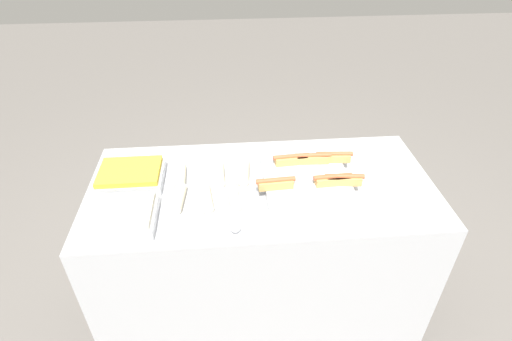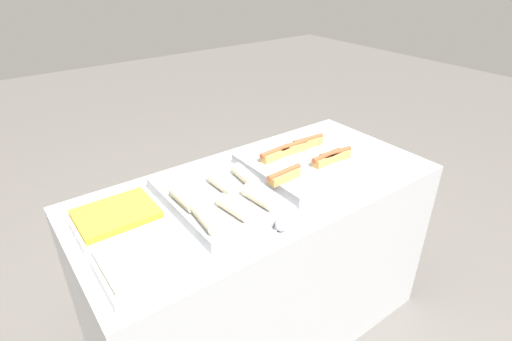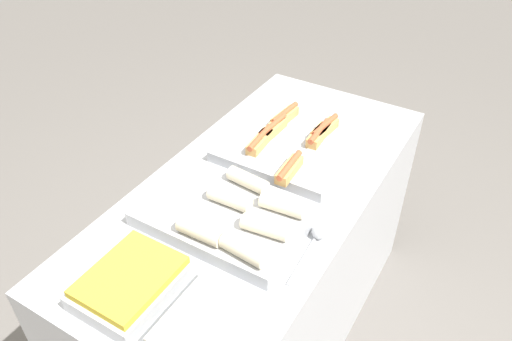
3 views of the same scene
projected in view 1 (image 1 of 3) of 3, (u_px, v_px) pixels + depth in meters
name	position (u px, v px, depth m)	size (l,w,h in m)	color
ground_plane	(261.00, 302.00, 2.31)	(12.00, 12.00, 0.00)	slate
counter	(261.00, 250.00, 2.06)	(1.57, 0.73, 0.86)	#B7BABF
tray_hotdogs	(307.00, 176.00, 1.81)	(0.47, 0.47, 0.10)	#B7BABF
tray_wraps	(213.00, 183.00, 1.77)	(0.36, 0.52, 0.10)	#B7BABF
tray_side_front	(119.00, 217.00, 1.58)	(0.29, 0.23, 0.07)	#B7BABF
tray_side_back	(131.00, 176.00, 1.81)	(0.29, 0.23, 0.07)	#B7BABF
serving_spoon_near	(230.00, 228.00, 1.55)	(0.24, 0.05, 0.05)	#B2B5BA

